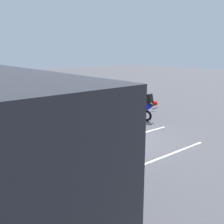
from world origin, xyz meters
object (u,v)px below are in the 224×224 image
Objects in this scene: parked_motorcycle_silver at (36,133)px; stunt_motorcycle at (144,102)px; spectator_far_left at (89,131)px; spectator_left at (67,128)px; spectator_centre at (55,120)px.

stunt_motorcycle is (-0.21, -6.08, 0.57)m from parked_motorcycle_silver.
spectator_far_left is at bearing 115.05° from stunt_motorcycle.
spectator_far_left is 1.10m from spectator_left.
spectator_far_left is at bearing -165.83° from parked_motorcycle_silver.
spectator_centre is 0.85× the size of parked_motorcycle_silver.
spectator_far_left is at bearing -178.13° from spectator_centre.
parked_motorcycle_silver is at bearing 49.97° from spectator_centre.
parked_motorcycle_silver is (2.73, 0.69, -0.61)m from spectator_far_left.
stunt_motorcycle is at bearing -92.01° from parked_motorcycle_silver.
parked_motorcycle_silver is at bearing 14.17° from spectator_far_left.
stunt_motorcycle reaches higher than spectator_centre.
spectator_far_left reaches higher than parked_motorcycle_silver.
spectator_far_left is 1.05× the size of spectator_centre.
spectator_far_left is 2.88m from parked_motorcycle_silver.
spectator_left is at bearing -164.18° from parked_motorcycle_silver.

